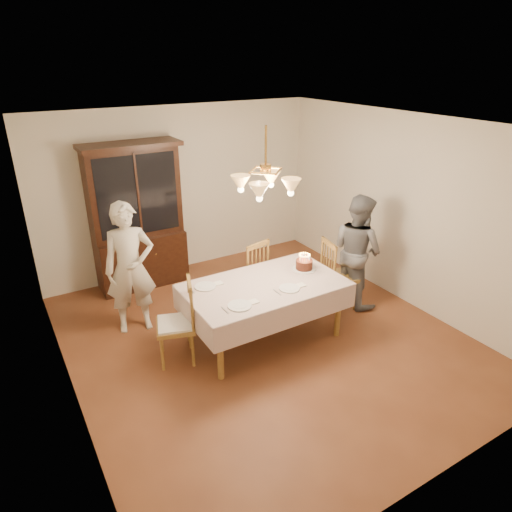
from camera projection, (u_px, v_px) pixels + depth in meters
ground at (264, 338)px, 5.74m from camera, size 5.00×5.00×0.00m
room_shell at (265, 219)px, 5.10m from camera, size 5.00×5.00×5.00m
dining_table at (265, 290)px, 5.47m from camera, size 1.90×1.10×0.76m
china_hutch at (137, 219)px, 6.71m from camera, size 1.38×0.54×2.16m
chair_far_side at (249, 277)px, 6.32m from camera, size 0.53×0.51×1.00m
chair_left_end at (176, 325)px, 5.17m from camera, size 0.54×0.55×1.00m
chair_right_end at (338, 277)px, 6.30m from camera, size 0.50×0.52×1.00m
elderly_woman at (130, 269)px, 5.63m from camera, size 0.68×0.51×1.69m
adult_in_grey at (357, 250)px, 6.29m from camera, size 0.64×0.80×1.58m
birthday_cake at (304, 265)px, 5.78m from camera, size 0.30×0.30×0.21m
place_setting_near_left at (241, 305)px, 4.96m from camera, size 0.41×0.27×0.02m
place_setting_near_right at (290, 288)px, 5.33m from camera, size 0.39×0.24×0.02m
place_setting_far_left at (206, 286)px, 5.37m from camera, size 0.40×0.25×0.02m
chandelier at (265, 184)px, 4.94m from camera, size 0.62×0.62×0.73m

